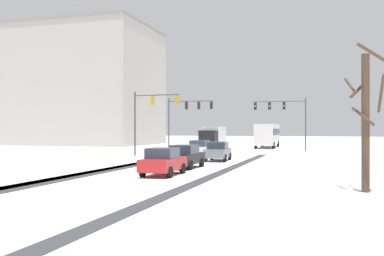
% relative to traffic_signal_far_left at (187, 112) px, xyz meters
% --- Properties ---
extents(wheel_track_left_lane, '(0.93, 39.20, 0.01)m').
position_rel_traffic_signal_far_left_xyz_m(wheel_track_left_lane, '(1.91, -23.95, -4.78)').
color(wheel_track_left_lane, '#38383D').
rests_on(wheel_track_left_lane, ground).
extents(wheel_track_right_lane, '(1.11, 39.20, 0.01)m').
position_rel_traffic_signal_far_left_xyz_m(wheel_track_right_lane, '(2.65, -23.95, -4.78)').
color(wheel_track_right_lane, '#38383D').
rests_on(wheel_track_right_lane, ground).
extents(wheel_track_center, '(0.82, 39.20, 0.01)m').
position_rel_traffic_signal_far_left_xyz_m(wheel_track_center, '(9.94, -23.95, -4.78)').
color(wheel_track_center, '#38383D').
rests_on(wheel_track_center, ground).
extents(wheel_track_oncoming, '(0.94, 39.20, 0.01)m').
position_rel_traffic_signal_far_left_xyz_m(wheel_track_oncoming, '(1.94, -23.95, -4.78)').
color(wheel_track_oncoming, '#38383D').
rests_on(wheel_track_oncoming, ground).
extents(sidewalk_kerb_right, '(4.00, 39.20, 0.12)m').
position_rel_traffic_signal_far_left_xyz_m(sidewalk_kerb_right, '(15.33, -25.73, -4.72)').
color(sidewalk_kerb_right, white).
rests_on(sidewalk_kerb_right, ground).
extents(traffic_signal_far_left, '(5.72, 0.61, 6.50)m').
position_rel_traffic_signal_far_left_xyz_m(traffic_signal_far_left, '(0.00, 0.00, 0.00)').
color(traffic_signal_far_left, '#47474C').
rests_on(traffic_signal_far_left, ground).
extents(traffic_signal_far_right, '(6.50, 0.48, 6.50)m').
position_rel_traffic_signal_far_left_xyz_m(traffic_signal_far_right, '(11.34, 3.79, 0.03)').
color(traffic_signal_far_right, '#47474C').
rests_on(traffic_signal_far_right, ground).
extents(traffic_signal_near_left, '(4.81, 0.39, 6.50)m').
position_rel_traffic_signal_far_left_xyz_m(traffic_signal_near_left, '(-0.63, -10.11, -0.19)').
color(traffic_signal_near_left, '#47474C').
rests_on(traffic_signal_near_left, ground).
extents(car_white_lead, '(1.86, 4.11, 1.62)m').
position_rel_traffic_signal_far_left_xyz_m(car_white_lead, '(4.53, -9.89, -3.96)').
color(car_white_lead, silver).
rests_on(car_white_lead, ground).
extents(car_grey_second, '(2.00, 4.18, 1.62)m').
position_rel_traffic_signal_far_left_xyz_m(car_grey_second, '(7.44, -14.48, -3.96)').
color(car_grey_second, slate).
rests_on(car_grey_second, ground).
extents(car_black_third, '(1.92, 4.14, 1.62)m').
position_rel_traffic_signal_far_left_xyz_m(car_black_third, '(6.85, -21.84, -3.96)').
color(car_black_third, black).
rests_on(car_black_third, ground).
extents(car_red_fourth, '(1.92, 4.15, 1.62)m').
position_rel_traffic_signal_far_left_xyz_m(car_red_fourth, '(7.07, -26.67, -3.96)').
color(car_red_fourth, red).
rests_on(car_red_fourth, ground).
extents(bus_oncoming, '(2.80, 11.04, 3.38)m').
position_rel_traffic_signal_far_left_xyz_m(bus_oncoming, '(8.26, 12.63, -2.79)').
color(bus_oncoming, silver).
rests_on(bus_oncoming, ground).
extents(box_truck_delivery, '(2.44, 7.45, 3.02)m').
position_rel_traffic_signal_far_left_xyz_m(box_truck_delivery, '(1.86, 5.92, -3.15)').
color(box_truck_delivery, black).
rests_on(box_truck_delivery, ground).
extents(bare_tree_sidewalk_near, '(1.90, 1.77, 6.32)m').
position_rel_traffic_signal_far_left_xyz_m(bare_tree_sidewalk_near, '(17.87, -30.51, -1.55)').
color(bare_tree_sidewalk_near, '#4C3828').
rests_on(bare_tree_sidewalk_near, ground).
extents(office_building_far_left_block, '(25.28, 18.39, 20.22)m').
position_rel_traffic_signal_far_left_xyz_m(office_building_far_left_block, '(-24.73, 16.64, 5.34)').
color(office_building_far_left_block, '#B2ADA3').
rests_on(office_building_far_left_block, ground).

